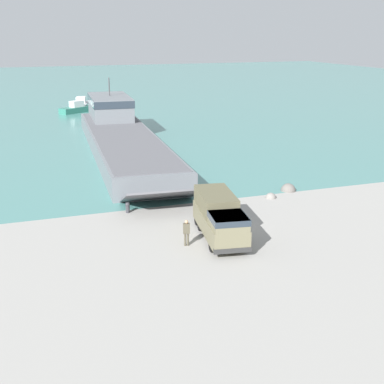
# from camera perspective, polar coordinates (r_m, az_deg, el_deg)

# --- Properties ---
(ground_plane) EXTENTS (240.00, 240.00, 0.00)m
(ground_plane) POSITION_cam_1_polar(r_m,az_deg,el_deg) (38.07, 3.62, -4.04)
(ground_plane) COLOR gray
(water_surface) EXTENTS (240.00, 180.00, 0.01)m
(water_surface) POSITION_cam_1_polar(r_m,az_deg,el_deg) (130.68, -13.45, 10.48)
(water_surface) COLOR #477F7A
(water_surface) RESTS_ON ground_plane
(landing_craft) EXTENTS (10.08, 41.83, 7.50)m
(landing_craft) POSITION_cam_1_polar(r_m,az_deg,el_deg) (65.24, -7.70, 6.33)
(landing_craft) COLOR slate
(landing_craft) RESTS_ON ground_plane
(military_truck) EXTENTS (3.47, 7.45, 2.87)m
(military_truck) POSITION_cam_1_polar(r_m,az_deg,el_deg) (36.13, 2.97, -2.65)
(military_truck) COLOR #6B664C
(military_truck) RESTS_ON ground_plane
(soldier_on_ramp) EXTENTS (0.49, 0.35, 1.79)m
(soldier_on_ramp) POSITION_cam_1_polar(r_m,az_deg,el_deg) (34.91, -0.59, -4.17)
(soldier_on_ramp) COLOR #4C4738
(soldier_on_ramp) RESTS_ON ground_plane
(moored_boat_b) EXTENTS (3.93, 7.16, 2.06)m
(moored_boat_b) POSITION_cam_1_polar(r_m,az_deg,el_deg) (99.61, -11.75, 9.10)
(moored_boat_b) COLOR #B7BABF
(moored_boat_b) RESTS_ON ground_plane
(moored_boat_c) EXTENTS (7.45, 5.69, 1.98)m
(moored_boat_c) POSITION_cam_1_polar(r_m,az_deg,el_deg) (95.26, -11.95, 8.74)
(moored_boat_c) COLOR #2D7060
(moored_boat_c) RESTS_ON ground_plane
(mooring_bollard) EXTENTS (0.36, 0.36, 0.85)m
(mooring_bollard) POSITION_cam_1_polar(r_m,az_deg,el_deg) (41.65, -6.88, -1.60)
(mooring_bollard) COLOR #333338
(mooring_bollard) RESTS_ON ground_plane
(shoreline_rock_a) EXTENTS (0.90, 0.90, 0.90)m
(shoreline_rock_a) POSITION_cam_1_polar(r_m,az_deg,el_deg) (45.56, 8.40, -0.64)
(shoreline_rock_a) COLOR gray
(shoreline_rock_a) RESTS_ON ground_plane
(shoreline_rock_b) EXTENTS (1.33, 1.33, 1.33)m
(shoreline_rock_b) POSITION_cam_1_polar(r_m,az_deg,el_deg) (47.85, 10.22, 0.13)
(shoreline_rock_b) COLOR #66605B
(shoreline_rock_b) RESTS_ON ground_plane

